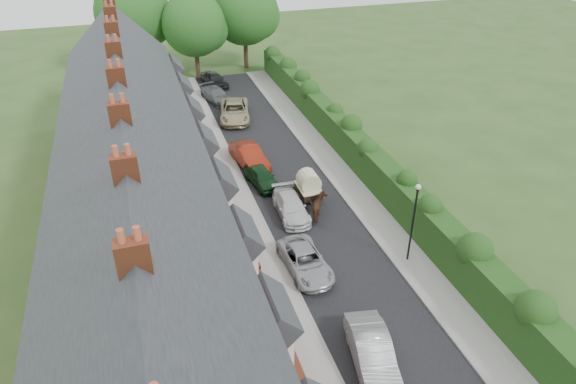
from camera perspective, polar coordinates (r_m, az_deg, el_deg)
name	(u,v)px	position (r m, az deg, el deg)	size (l,w,h in m)	color
ground	(386,321)	(27.07, 10.81, -13.95)	(140.00, 140.00, 0.00)	#2D4C1E
road	(305,209)	(34.66, 1.85, -1.89)	(6.00, 58.00, 0.02)	black
pavement_hedge_side	(360,199)	(36.02, 8.03, -0.73)	(2.20, 58.00, 0.12)	gray
pavement_house_side	(249,218)	(33.74, -4.34, -2.90)	(1.70, 58.00, 0.12)	gray
kerb_hedge_side	(346,201)	(35.62, 6.49, -0.99)	(0.18, 58.00, 0.13)	gray
kerb_house_side	(261,216)	(33.89, -3.02, -2.67)	(0.18, 58.00, 0.13)	gray
hedge	(386,175)	(35.98, 10.81, 1.82)	(2.10, 58.00, 2.85)	#153E13
terrace_row	(138,183)	(30.02, -16.36, 1.01)	(9.05, 40.50, 11.50)	maroon
garden_wall_row	(237,224)	(32.54, -5.65, -3.56)	(0.35, 40.35, 1.10)	brown
lamppost	(414,214)	(29.09, 13.84, -2.35)	(0.32, 0.32, 5.16)	black
tree_far_left	(197,26)	(58.41, -10.07, 17.74)	(7.14, 6.80, 9.29)	#332316
tree_far_right	(247,12)	(61.28, -4.54, 19.30)	(7.98, 7.60, 10.31)	#332316
tree_far_back	(137,15)	(60.66, -16.45, 18.38)	(8.40, 8.00, 10.82)	#332316
car_silver_a	(372,353)	(24.51, 9.35, -17.24)	(1.65, 4.74, 1.56)	#A3A3A8
car_silver_b	(305,261)	(29.16, 1.93, -7.68)	(2.15, 4.66, 1.30)	#A2A6A9
car_white	(291,207)	(33.70, 0.33, -1.65)	(1.82, 4.47, 1.30)	silver
car_green	(262,177)	(37.12, -2.94, 1.69)	(1.56, 3.87, 1.32)	black
car_red	(249,156)	(39.76, -4.35, 3.99)	(1.67, 4.80, 1.58)	maroon
car_beige	(235,111)	(48.11, -5.95, 8.94)	(2.64, 5.72, 1.59)	tan
car_grey	(216,95)	(52.66, -8.00, 10.66)	(1.86, 4.58, 1.33)	#585B60
car_black	(214,80)	(56.75, -8.18, 12.26)	(1.75, 4.35, 1.48)	black
horse	(319,208)	(33.32, 3.50, -1.76)	(0.90, 1.97, 1.67)	#472A1A
horse_cart	(309,185)	(34.73, 2.29, 0.81)	(1.50, 3.31, 2.39)	black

